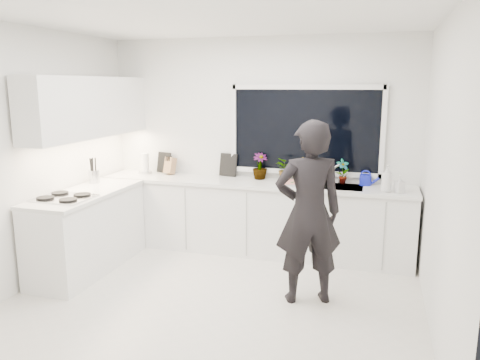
% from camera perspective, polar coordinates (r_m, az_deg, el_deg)
% --- Properties ---
extents(floor, '(4.00, 3.50, 0.02)m').
position_cam_1_polar(floor, '(4.84, -3.06, -14.43)').
color(floor, beige).
rests_on(floor, ground).
extents(wall_back, '(4.00, 0.02, 2.70)m').
position_cam_1_polar(wall_back, '(6.08, 2.36, 4.38)').
color(wall_back, white).
rests_on(wall_back, ground).
extents(wall_left, '(0.02, 3.50, 2.70)m').
position_cam_1_polar(wall_left, '(5.43, -23.67, 2.55)').
color(wall_left, white).
rests_on(wall_left, ground).
extents(wall_right, '(0.02, 3.50, 2.70)m').
position_cam_1_polar(wall_right, '(4.20, 23.56, 0.18)').
color(wall_right, white).
rests_on(wall_right, ground).
extents(ceiling, '(4.00, 3.50, 0.02)m').
position_cam_1_polar(ceiling, '(4.39, -3.46, 19.42)').
color(ceiling, white).
rests_on(ceiling, wall_back).
extents(window, '(1.80, 0.02, 1.00)m').
position_cam_1_polar(window, '(5.91, 7.98, 6.02)').
color(window, black).
rests_on(window, wall_back).
extents(base_cabinets_back, '(3.92, 0.58, 0.88)m').
position_cam_1_polar(base_cabinets_back, '(5.97, 1.56, -4.67)').
color(base_cabinets_back, white).
rests_on(base_cabinets_back, floor).
extents(base_cabinets_left, '(0.58, 1.60, 0.88)m').
position_cam_1_polar(base_cabinets_left, '(5.69, -18.03, -6.07)').
color(base_cabinets_left, white).
rests_on(base_cabinets_left, floor).
extents(countertop_back, '(3.94, 0.62, 0.04)m').
position_cam_1_polar(countertop_back, '(5.85, 1.56, -0.37)').
color(countertop_back, silver).
rests_on(countertop_back, base_cabinets_back).
extents(countertop_left, '(0.62, 1.60, 0.04)m').
position_cam_1_polar(countertop_left, '(5.57, -18.32, -1.56)').
color(countertop_left, silver).
rests_on(countertop_left, base_cabinets_left).
extents(upper_cabinets, '(0.34, 2.10, 0.70)m').
position_cam_1_polar(upper_cabinets, '(5.80, -17.93, 8.45)').
color(upper_cabinets, white).
rests_on(upper_cabinets, wall_left).
extents(sink, '(0.58, 0.42, 0.14)m').
position_cam_1_polar(sink, '(5.69, 11.85, -1.25)').
color(sink, silver).
rests_on(sink, countertop_back).
extents(faucet, '(0.03, 0.03, 0.22)m').
position_cam_1_polar(faucet, '(5.86, 12.08, 0.69)').
color(faucet, silver).
rests_on(faucet, countertop_back).
extents(stovetop, '(0.56, 0.48, 0.03)m').
position_cam_1_polar(stovetop, '(5.30, -20.66, -1.98)').
color(stovetop, black).
rests_on(stovetop, countertop_left).
extents(person, '(0.77, 0.64, 1.80)m').
position_cam_1_polar(person, '(4.55, 8.35, -4.01)').
color(person, black).
rests_on(person, floor).
extents(pizza_tray, '(0.51, 0.44, 0.03)m').
position_cam_1_polar(pizza_tray, '(5.71, 6.85, -0.38)').
color(pizza_tray, silver).
rests_on(pizza_tray, countertop_back).
extents(pizza, '(0.46, 0.39, 0.01)m').
position_cam_1_polar(pizza, '(5.71, 6.85, -0.22)').
color(pizza, red).
rests_on(pizza, pizza_tray).
extents(watering_can, '(0.17, 0.17, 0.13)m').
position_cam_1_polar(watering_can, '(5.81, 15.04, 0.01)').
color(watering_can, '#131BB3').
rests_on(watering_can, countertop_back).
extents(paper_towel_roll, '(0.12, 0.12, 0.26)m').
position_cam_1_polar(paper_towel_roll, '(6.49, -11.51, 1.93)').
color(paper_towel_roll, silver).
rests_on(paper_towel_roll, countertop_back).
extents(knife_block, '(0.16, 0.14, 0.22)m').
position_cam_1_polar(knife_block, '(6.37, -8.52, 1.68)').
color(knife_block, '#A07E4A').
rests_on(knife_block, countertop_back).
extents(utensil_crock, '(0.16, 0.16, 0.16)m').
position_cam_1_polar(utensil_crock, '(6.02, -17.37, 0.41)').
color(utensil_crock, '#B5B4B9').
rests_on(utensil_crock, countertop_left).
extents(picture_frame_large, '(0.22, 0.08, 0.28)m').
position_cam_1_polar(picture_frame_large, '(6.51, -9.25, 2.14)').
color(picture_frame_large, black).
rests_on(picture_frame_large, countertop_back).
extents(picture_frame_small, '(0.25, 0.07, 0.30)m').
position_cam_1_polar(picture_frame_small, '(6.17, -1.43, 1.86)').
color(picture_frame_small, black).
rests_on(picture_frame_small, countertop_back).
extents(herb_plants, '(1.26, 0.35, 0.33)m').
position_cam_1_polar(herb_plants, '(5.89, 6.06, 1.38)').
color(herb_plants, '#26662D').
rests_on(herb_plants, countertop_back).
extents(soap_bottles, '(0.29, 0.16, 0.31)m').
position_cam_1_polar(soap_bottles, '(5.50, 17.83, -0.02)').
color(soap_bottles, '#D8BF66').
rests_on(soap_bottles, countertop_back).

